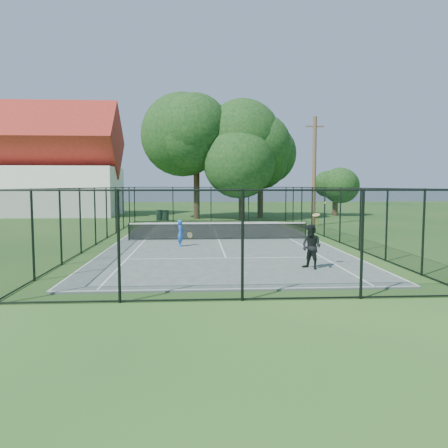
{
  "coord_description": "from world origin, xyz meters",
  "views": [
    {
      "loc": [
        -1.2,
        -24.44,
        3.08
      ],
      "look_at": [
        0.13,
        -3.0,
        1.2
      ],
      "focal_mm": 35.0,
      "sensor_mm": 36.0,
      "label": 1
    }
  ],
  "objects": [
    {
      "name": "building",
      "position": [
        -17.0,
        22.0,
        4.93
      ],
      "size": [
        15.3,
        8.15,
        11.87
      ],
      "color": "silver",
      "rests_on": "ground"
    },
    {
      "name": "ground",
      "position": [
        0.0,
        0.0,
        0.0
      ],
      "size": [
        120.0,
        120.0,
        0.0
      ],
      "primitive_type": "plane",
      "color": "#1F4F1B"
    },
    {
      "name": "trash_bin_left",
      "position": [
        -4.54,
        14.58,
        0.48
      ],
      "size": [
        0.58,
        0.58,
        0.95
      ],
      "color": "black",
      "rests_on": "ground"
    },
    {
      "name": "tree_near_left",
      "position": [
        -1.23,
        16.56,
        6.2
      ],
      "size": [
        7.72,
        7.72,
        10.07
      ],
      "color": "#332114",
      "rests_on": "ground"
    },
    {
      "name": "tree_near_right",
      "position": [
        5.0,
        18.0,
        5.82
      ],
      "size": [
        6.63,
        6.63,
        9.15
      ],
      "color": "#332114",
      "rests_on": "ground"
    },
    {
      "name": "player_blue",
      "position": [
        -2.02,
        -2.65,
        0.72
      ],
      "size": [
        0.77,
        0.52,
        1.33
      ],
      "color": "blue",
      "rests_on": "tennis_court"
    },
    {
      "name": "trash_bin_right",
      "position": [
        -3.98,
        14.44,
        0.47
      ],
      "size": [
        0.58,
        0.58,
        0.93
      ],
      "color": "black",
      "rests_on": "ground"
    },
    {
      "name": "tennis_net",
      "position": [
        0.0,
        0.0,
        0.58
      ],
      "size": [
        10.08,
        0.08,
        0.95
      ],
      "color": "black",
      "rests_on": "tennis_court"
    },
    {
      "name": "tennis_court",
      "position": [
        0.0,
        0.0,
        0.03
      ],
      "size": [
        11.0,
        24.0,
        0.06
      ],
      "primitive_type": "cube",
      "color": "#4E5C57",
      "rests_on": "ground"
    },
    {
      "name": "tree_far_right",
      "position": [
        13.11,
        19.98,
        3.05
      ],
      "size": [
        3.74,
        3.74,
        4.95
      ],
      "color": "#332114",
      "rests_on": "ground"
    },
    {
      "name": "tree_near_mid",
      "position": [
        2.88,
        15.32,
        5.6
      ],
      "size": [
        6.95,
        6.95,
        9.08
      ],
      "color": "#332114",
      "rests_on": "ground"
    },
    {
      "name": "fence",
      "position": [
        0.0,
        0.0,
        1.5
      ],
      "size": [
        13.1,
        26.1,
        3.0
      ],
      "color": "black",
      "rests_on": "ground"
    },
    {
      "name": "player_black",
      "position": [
        2.95,
        -8.95,
        0.87
      ],
      "size": [
        1.1,
        1.0,
        2.43
      ],
      "color": "black",
      "rests_on": "tennis_court"
    },
    {
      "name": "utility_pole",
      "position": [
        7.86,
        9.0,
        4.25
      ],
      "size": [
        1.4,
        0.3,
        8.38
      ],
      "color": "#4C3823",
      "rests_on": "ground"
    }
  ]
}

